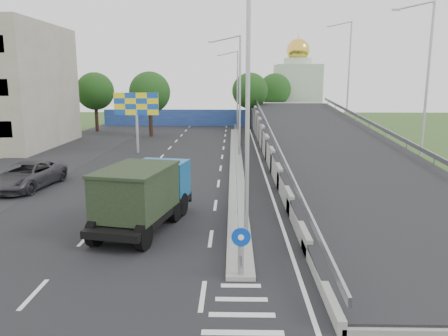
{
  "coord_description": "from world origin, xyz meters",
  "views": [
    {
      "loc": [
        -0.28,
        -11.48,
        6.61
      ],
      "look_at": [
        -0.73,
        10.35,
        2.2
      ],
      "focal_mm": 35.0,
      "sensor_mm": 36.0,
      "label": 1
    }
  ],
  "objects_px": {
    "lamp_post_mid": "(238,90)",
    "billboard": "(136,107)",
    "lamp_post_near": "(243,101)",
    "dump_truck": "(144,193)",
    "parked_car_c": "(27,176)",
    "church": "(297,88)",
    "lamp_post_far": "(236,86)",
    "sign_bollard": "(241,251)"
  },
  "relations": [
    {
      "from": "lamp_post_mid",
      "to": "billboard",
      "type": "height_order",
      "value": "lamp_post_mid"
    },
    {
      "from": "lamp_post_near",
      "to": "lamp_post_mid",
      "type": "bearing_deg",
      "value": 90.0
    },
    {
      "from": "billboard",
      "to": "dump_truck",
      "type": "bearing_deg",
      "value": -77.0
    },
    {
      "from": "parked_car_c",
      "to": "church",
      "type": "bearing_deg",
      "value": 70.23
    },
    {
      "from": "lamp_post_far",
      "to": "sign_bollard",
      "type": "bearing_deg",
      "value": -90.14
    },
    {
      "from": "dump_truck",
      "to": "lamp_post_far",
      "type": "bearing_deg",
      "value": 95.67
    },
    {
      "from": "lamp_post_near",
      "to": "church",
      "type": "relative_size",
      "value": 0.73
    },
    {
      "from": "sign_bollard",
      "to": "lamp_post_near",
      "type": "distance_m",
      "value": 6.12
    },
    {
      "from": "sign_bollard",
      "to": "lamp_post_near",
      "type": "relative_size",
      "value": 0.17
    },
    {
      "from": "sign_bollard",
      "to": "dump_truck",
      "type": "height_order",
      "value": "dump_truck"
    },
    {
      "from": "lamp_post_near",
      "to": "church",
      "type": "distance_m",
      "value": 54.9
    },
    {
      "from": "sign_bollard",
      "to": "lamp_post_mid",
      "type": "bearing_deg",
      "value": 89.74
    },
    {
      "from": "lamp_post_far",
      "to": "dump_truck",
      "type": "height_order",
      "value": "lamp_post_far"
    },
    {
      "from": "lamp_post_near",
      "to": "dump_truck",
      "type": "distance_m",
      "value": 6.24
    },
    {
      "from": "lamp_post_mid",
      "to": "billboard",
      "type": "relative_size",
      "value": 1.83
    },
    {
      "from": "billboard",
      "to": "parked_car_c",
      "type": "relative_size",
      "value": 0.94
    },
    {
      "from": "church",
      "to": "parked_car_c",
      "type": "bearing_deg",
      "value": -116.89
    },
    {
      "from": "lamp_post_near",
      "to": "lamp_post_mid",
      "type": "distance_m",
      "value": 20.0
    },
    {
      "from": "lamp_post_near",
      "to": "lamp_post_mid",
      "type": "height_order",
      "value": "same"
    },
    {
      "from": "billboard",
      "to": "sign_bollard",
      "type": "bearing_deg",
      "value": -70.79
    },
    {
      "from": "lamp_post_mid",
      "to": "lamp_post_far",
      "type": "bearing_deg",
      "value": 90.0
    },
    {
      "from": "sign_bollard",
      "to": "lamp_post_far",
      "type": "distance_m",
      "value": 44.08
    },
    {
      "from": "sign_bollard",
      "to": "lamp_post_far",
      "type": "relative_size",
      "value": 0.17
    },
    {
      "from": "lamp_post_near",
      "to": "billboard",
      "type": "bearing_deg",
      "value": 112.49
    },
    {
      "from": "lamp_post_near",
      "to": "lamp_post_far",
      "type": "relative_size",
      "value": 1.0
    },
    {
      "from": "billboard",
      "to": "dump_truck",
      "type": "xyz_separation_m",
      "value": [
        4.73,
        -20.49,
        -2.56
      ]
    },
    {
      "from": "lamp_post_far",
      "to": "parked_car_c",
      "type": "distance_m",
      "value": 34.39
    },
    {
      "from": "church",
      "to": "parked_car_c",
      "type": "height_order",
      "value": "church"
    },
    {
      "from": "lamp_post_near",
      "to": "parked_car_c",
      "type": "bearing_deg",
      "value": 146.76
    },
    {
      "from": "lamp_post_mid",
      "to": "church",
      "type": "xyz_separation_m",
      "value": [
        9.89,
        34.0,
        -0.5
      ]
    },
    {
      "from": "lamp_post_far",
      "to": "parked_car_c",
      "type": "xyz_separation_m",
      "value": [
        -13.13,
        -31.39,
        -5.0
      ]
    },
    {
      "from": "lamp_post_far",
      "to": "church",
      "type": "bearing_deg",
      "value": 54.76
    },
    {
      "from": "lamp_post_mid",
      "to": "sign_bollard",
      "type": "bearing_deg",
      "value": -90.26
    },
    {
      "from": "sign_bollard",
      "to": "billboard",
      "type": "xyz_separation_m",
      "value": [
        -9.0,
        25.83,
        3.15
      ]
    },
    {
      "from": "sign_bollard",
      "to": "lamp_post_mid",
      "type": "xyz_separation_m",
      "value": [
        0.11,
        23.83,
        4.77
      ]
    },
    {
      "from": "sign_bollard",
      "to": "lamp_post_far",
      "type": "bearing_deg",
      "value": 89.86
    },
    {
      "from": "lamp_post_near",
      "to": "lamp_post_mid",
      "type": "relative_size",
      "value": 1.0
    },
    {
      "from": "lamp_post_near",
      "to": "lamp_post_far",
      "type": "distance_m",
      "value": 40.0
    },
    {
      "from": "lamp_post_near",
      "to": "billboard",
      "type": "relative_size",
      "value": 1.83
    },
    {
      "from": "billboard",
      "to": "dump_truck",
      "type": "relative_size",
      "value": 0.78
    },
    {
      "from": "lamp_post_far",
      "to": "dump_truck",
      "type": "xyz_separation_m",
      "value": [
        -4.38,
        -38.49,
        -4.18
      ]
    },
    {
      "from": "lamp_post_near",
      "to": "church",
      "type": "xyz_separation_m",
      "value": [
        9.89,
        54.0,
        -0.5
      ]
    }
  ]
}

